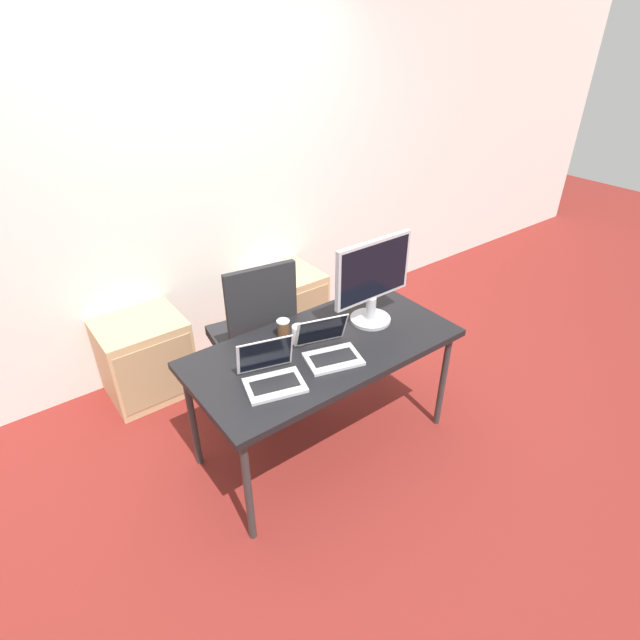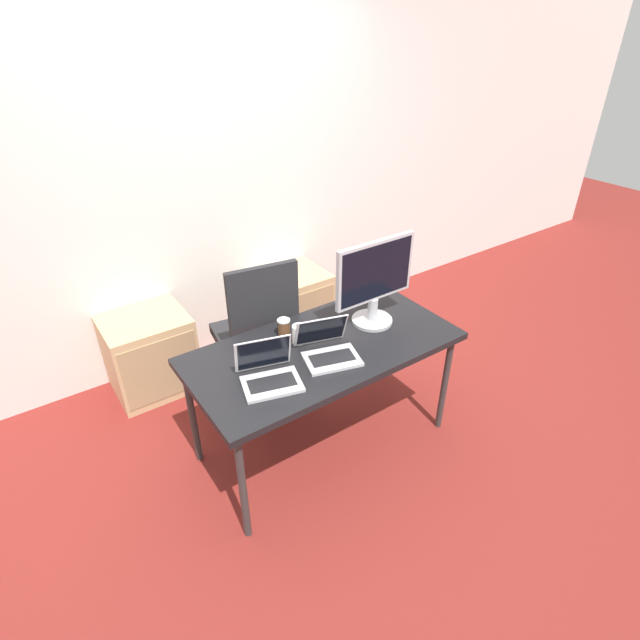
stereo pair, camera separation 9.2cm
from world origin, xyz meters
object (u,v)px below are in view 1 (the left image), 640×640
cabinet_right (285,307)px  coffee_cup_brown (283,328)px  office_chair (255,349)px  laptop_left (271,375)px  laptop_right (329,349)px  cabinet_left (146,358)px  monitor (373,280)px  coffee_cup_white (299,335)px

cabinet_right → coffee_cup_brown: bearing=-123.3°
coffee_cup_brown → office_chair: bearing=87.2°
laptop_left → coffee_cup_brown: (0.28, 0.31, 0.01)m
laptop_left → laptop_right: laptop_left is taller
cabinet_right → laptop_left: (-0.89, -1.25, 0.50)m
cabinet_left → laptop_right: 1.49m
office_chair → laptop_right: 0.80m
cabinet_right → office_chair: bearing=-138.1°
cabinet_left → laptop_right: bearing=-62.5°
cabinet_right → monitor: 1.33m
coffee_cup_brown → laptop_right: bearing=-73.6°
monitor → coffee_cup_brown: (-0.52, 0.17, -0.22)m
office_chair → cabinet_left: (-0.57, 0.53, -0.13)m
cabinet_right → coffee_cup_brown: coffee_cup_brown is taller
coffee_cup_brown → cabinet_left: bearing=120.7°
coffee_cup_white → office_chair: bearing=91.5°
laptop_right → coffee_cup_white: (-0.06, 0.20, 0.01)m
cabinet_left → laptop_left: (0.28, -1.25, 0.50)m
laptop_right → monitor: bearing=17.9°
cabinet_right → coffee_cup_white: 1.30m
office_chair → coffee_cup_white: size_ratio=10.02×
office_chair → coffee_cup_brown: 0.55m
cabinet_left → cabinet_right: (1.17, 0.00, 0.00)m
coffee_cup_brown → cabinet_right: bearing=56.7°
cabinet_left → laptop_right: size_ratio=1.62×
office_chair → coffee_cup_white: office_chair is taller
cabinet_left → coffee_cup_white: coffee_cup_white is taller
laptop_left → coffee_cup_brown: 0.42m
cabinet_right → coffee_cup_brown: size_ratio=5.39×
cabinet_left → coffee_cup_white: 1.30m
office_chair → laptop_right: (0.07, -0.71, 0.37)m
office_chair → cabinet_right: size_ratio=1.91×
cabinet_left → monitor: monitor is taller
cabinet_left → monitor: size_ratio=1.08×
cabinet_left → coffee_cup_brown: size_ratio=5.39×
laptop_left → coffee_cup_white: bearing=33.6°
laptop_right → coffee_cup_white: size_ratio=3.23×
office_chair → monitor: monitor is taller
coffee_cup_white → coffee_cup_brown: size_ratio=1.03×
cabinet_right → laptop_left: size_ratio=1.71×
cabinet_left → cabinet_right: same height
cabinet_left → cabinet_right: bearing=0.0°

